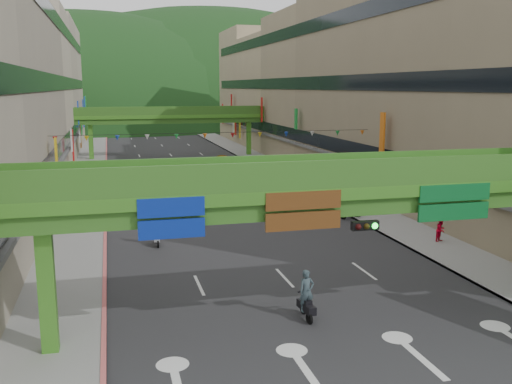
{
  "coord_description": "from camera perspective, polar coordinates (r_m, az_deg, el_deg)",
  "views": [
    {
      "loc": [
        -8.52,
        -15.14,
        9.85
      ],
      "look_at": [
        0.0,
        18.0,
        3.5
      ],
      "focal_mm": 40.0,
      "sensor_mm": 36.0,
      "label": 1
    }
  ],
  "objects": [
    {
      "name": "road_slab",
      "position": [
        66.43,
        -6.89,
        1.92
      ],
      "size": [
        18.0,
        140.0,
        0.02
      ],
      "primitive_type": "cube",
      "color": "#28282B",
      "rests_on": "ground"
    },
    {
      "name": "sidewalk_left",
      "position": [
        65.91,
        -16.42,
        1.56
      ],
      "size": [
        4.0,
        140.0,
        0.15
      ],
      "primitive_type": "cube",
      "color": "gray",
      "rests_on": "ground"
    },
    {
      "name": "sidewalk_right",
      "position": [
        68.7,
        2.24,
        2.33
      ],
      "size": [
        4.0,
        140.0,
        0.15
      ],
      "primitive_type": "cube",
      "color": "gray",
      "rests_on": "ground"
    },
    {
      "name": "curb_left",
      "position": [
        65.87,
        -14.77,
        1.64
      ],
      "size": [
        0.2,
        140.0,
        0.18
      ],
      "primitive_type": "cube",
      "color": "#CC5959",
      "rests_on": "ground"
    },
    {
      "name": "curb_right",
      "position": [
        68.18,
        0.71,
        2.28
      ],
      "size": [
        0.2,
        140.0,
        0.18
      ],
      "primitive_type": "cube",
      "color": "gray",
      "rests_on": "ground"
    },
    {
      "name": "building_row_left",
      "position": [
        65.97,
        -23.83,
        9.3
      ],
      "size": [
        12.8,
        95.0,
        19.0
      ],
      "color": "#9E937F",
      "rests_on": "ground"
    },
    {
      "name": "building_row_right",
      "position": [
        70.69,
        8.56,
        10.08
      ],
      "size": [
        12.8,
        95.0,
        19.0
      ],
      "color": "gray",
      "rests_on": "ground"
    },
    {
      "name": "overpass_near",
      "position": [
        23.07,
        10.11,
        -1.27
      ],
      "size": [
        28.0,
        12.27,
        7.1
      ],
      "color": "#4C9E2D",
      "rests_on": "ground"
    },
    {
      "name": "overpass_far",
      "position": [
        80.71,
        -8.41,
        7.25
      ],
      "size": [
        28.0,
        2.2,
        7.1
      ],
      "color": "#4C9E2D",
      "rests_on": "ground"
    },
    {
      "name": "hill_left",
      "position": [
        175.53,
        -16.64,
        6.86
      ],
      "size": [
        168.0,
        140.0,
        112.0
      ],
      "primitive_type": "ellipsoid",
      "color": "#1C4419",
      "rests_on": "ground"
    },
    {
      "name": "hill_right",
      "position": [
        198.24,
        -4.71,
        7.63
      ],
      "size": [
        208.0,
        176.0,
        128.0
      ],
      "primitive_type": "ellipsoid",
      "color": "#1C4419",
      "rests_on": "ground"
    },
    {
      "name": "bunting_string",
      "position": [
        46.1,
        -3.74,
        5.65
      ],
      "size": [
        26.0,
        0.36,
        0.47
      ],
      "color": "black",
      "rests_on": "ground"
    },
    {
      "name": "scooter_rider_near",
      "position": [
        24.83,
        5.08,
        -10.32
      ],
      "size": [
        0.71,
        1.6,
        2.18
      ],
      "color": "black",
      "rests_on": "ground"
    },
    {
      "name": "scooter_rider_mid",
      "position": [
        49.31,
        -4.07,
        0.06
      ],
      "size": [
        0.81,
        1.59,
        1.83
      ],
      "color": "black",
      "rests_on": "ground"
    },
    {
      "name": "scooter_rider_left",
      "position": [
        36.25,
        -9.93,
        -3.61
      ],
      "size": [
        1.09,
        1.6,
        2.17
      ],
      "color": "#9FA1A7",
      "rests_on": "ground"
    },
    {
      "name": "scooter_rider_far",
      "position": [
        56.84,
        -5.62,
        1.5
      ],
      "size": [
        0.87,
        1.59,
        1.97
      ],
      "color": "maroon",
      "rests_on": "ground"
    },
    {
      "name": "parked_scooter_row",
      "position": [
        47.44,
        7.3,
        -0.91
      ],
      "size": [
        1.6,
        9.35,
        1.08
      ],
      "color": "black",
      "rests_on": "ground"
    },
    {
      "name": "car_silver",
      "position": [
        68.57,
        -10.19,
        2.67
      ],
      "size": [
        1.94,
        4.29,
        1.36
      ],
      "primitive_type": "imported",
      "rotation": [
        0.0,
        0.0,
        -0.12
      ],
      "color": "#93959A",
      "rests_on": "ground"
    },
    {
      "name": "car_yellow",
      "position": [
        70.22,
        -3.28,
        3.07
      ],
      "size": [
        1.96,
        4.58,
        1.54
      ],
      "primitive_type": "imported",
      "rotation": [
        0.0,
        0.0,
        0.03
      ],
      "color": "orange",
      "rests_on": "ground"
    },
    {
      "name": "pedestrian_red",
      "position": [
        38.08,
        17.99,
        -3.84
      ],
      "size": [
        0.91,
        0.86,
        1.5
      ],
      "primitive_type": "imported",
      "rotation": [
        0.0,
        0.0,
        0.53
      ],
      "color": "red",
      "rests_on": "ground"
    },
    {
      "name": "pedestrian_dark",
      "position": [
        57.8,
        6.78,
        1.38
      ],
      "size": [
        0.92,
        0.83,
        1.5
      ],
      "primitive_type": "imported",
      "rotation": [
        0.0,
        0.0,
        -0.65
      ],
      "color": "black",
      "rests_on": "ground"
    },
    {
      "name": "pedestrian_blue",
      "position": [
        59.34,
        5.4,
        1.65
      ],
      "size": [
        0.7,
        0.45,
        1.51
      ],
      "primitive_type": "imported",
      "rotation": [
        0.0,
        0.0,
        3.14
      ],
      "color": "navy",
      "rests_on": "ground"
    }
  ]
}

